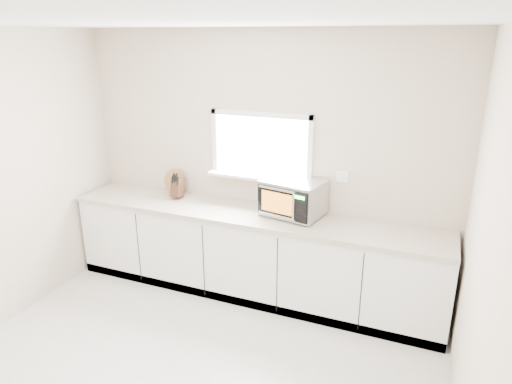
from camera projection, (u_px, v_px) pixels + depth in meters
The scene contains 7 objects.
back_wall at pixel (262, 163), 4.74m from camera, with size 4.00×0.17×2.70m.
cabinets at pixel (251, 255), 4.78m from camera, with size 3.92×0.60×0.88m, color white.
countertop at pixel (250, 215), 4.62m from camera, with size 3.92×0.64×0.04m, color #BDB09C.
microwave at pixel (293, 197), 4.50m from camera, with size 0.64×0.55×0.37m.
knife_block at pixel (178, 187), 5.00m from camera, with size 0.12×0.22×0.30m.
cutting_board at pixel (175, 181), 5.16m from camera, with size 0.28×0.28×0.02m, color #A96C41.
coffee_grinder at pixel (267, 204), 4.58m from camera, with size 0.12×0.12×0.21m.
Camera 1 is at (1.68, -2.26, 2.62)m, focal length 32.00 mm.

